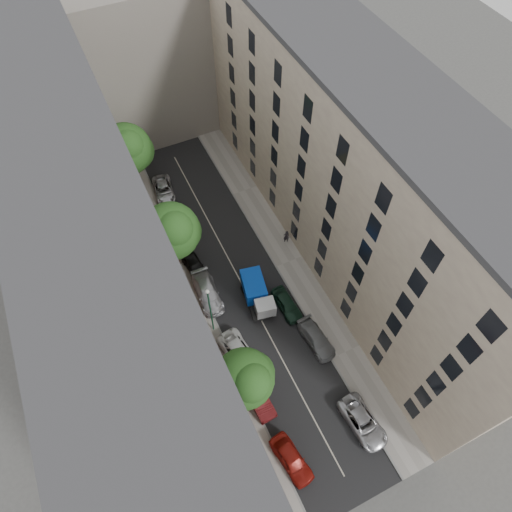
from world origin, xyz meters
TOP-DOWN VIEW (x-y plane):
  - ground at (0.00, 0.00)m, footprint 120.00×120.00m
  - road_surface at (0.00, 0.00)m, footprint 8.00×44.00m
  - sidewalk_left at (-5.50, 0.00)m, footprint 3.00×44.00m
  - sidewalk_right at (5.50, 0.00)m, footprint 3.00×44.00m
  - building_left at (-11.00, 0.00)m, footprint 8.00×44.00m
  - building_right at (11.00, 0.00)m, footprint 8.00×44.00m
  - building_endcap at (0.00, 28.00)m, footprint 18.00×12.00m
  - tarp_truck at (0.60, -2.52)m, footprint 2.83×5.24m
  - car_left_0 at (-3.27, -17.00)m, footprint 2.37×4.55m
  - car_left_1 at (-3.60, -11.40)m, footprint 1.85×4.43m
  - car_left_2 at (-3.36, -7.12)m, footprint 2.87×5.06m
  - car_left_3 at (-3.60, -0.20)m, footprint 2.33×5.22m
  - car_left_4 at (-3.60, 3.40)m, footprint 2.07×4.20m
  - car_left_5 at (-3.60, 9.00)m, footprint 1.69×4.38m
  - car_left_6 at (-3.04, 14.63)m, footprint 2.71×4.82m
  - car_right_0 at (3.36, -17.00)m, footprint 2.58×5.01m
  - car_right_1 at (3.60, -8.94)m, footprint 2.16×4.60m
  - car_right_2 at (2.80, -4.60)m, footprint 1.83×4.16m
  - tree_near at (-4.50, -11.33)m, footprint 4.97×4.65m
  - tree_mid at (-4.87, 4.04)m, footprint 5.69×5.47m
  - tree_far at (-5.44, 17.02)m, footprint 5.80×5.60m
  - lamp_post at (-4.46, -3.72)m, footprint 0.36×0.36m
  - pedestrian at (6.40, 2.44)m, footprint 0.71×0.57m

SIDE VIEW (x-z plane):
  - ground at x=0.00m, z-range 0.00..0.00m
  - road_surface at x=0.00m, z-range 0.00..0.02m
  - sidewalk_left at x=-5.50m, z-range 0.00..0.15m
  - sidewalk_right at x=5.50m, z-range 0.00..0.15m
  - car_left_6 at x=-3.04m, z-range 0.00..1.27m
  - car_right_1 at x=3.60m, z-range 0.00..1.30m
  - car_left_2 at x=-3.36m, z-range 0.00..1.33m
  - car_right_0 at x=3.36m, z-range 0.00..1.35m
  - car_left_4 at x=-3.60m, z-range 0.00..1.38m
  - car_right_2 at x=2.80m, z-range 0.00..1.39m
  - car_left_5 at x=-3.60m, z-range 0.00..1.42m
  - car_left_1 at x=-3.60m, z-range 0.00..1.42m
  - car_left_0 at x=-3.27m, z-range 0.00..1.48m
  - car_left_3 at x=-3.60m, z-range 0.00..1.49m
  - pedestrian at x=6.40m, z-range 0.15..1.86m
  - tarp_truck at x=0.60m, z-range 0.12..2.39m
  - lamp_post at x=-4.46m, z-range 0.91..8.03m
  - tree_far at x=-5.44m, z-range 1.35..9.67m
  - tree_near at x=-4.50m, z-range 1.62..10.02m
  - tree_mid at x=-4.87m, z-range 1.58..10.51m
  - building_endcap at x=0.00m, z-range 0.00..18.00m
  - building_left at x=-11.00m, z-range 0.00..20.00m
  - building_right at x=11.00m, z-range 0.00..20.00m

